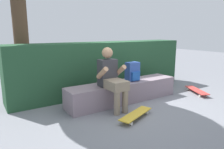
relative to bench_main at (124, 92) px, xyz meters
The scene contains 7 objects.
ground_plane 0.41m from the bench_main, 90.00° to the right, with size 24.00×24.00×0.00m, color slate.
bench_main is the anchor object (origin of this frame).
person_skater 0.66m from the bench_main, 154.44° to the right, with size 0.49×0.62×1.18m.
skateboard_near_person 0.93m from the bench_main, 113.42° to the right, with size 0.82×0.47×0.09m.
skateboard_beside_bench 1.88m from the bench_main, 15.58° to the right, with size 0.52×0.81×0.09m.
backpack_on_bench 0.46m from the bench_main, ahead, with size 0.28×0.23×0.40m.
hedge_row 0.99m from the bench_main, 87.12° to the left, with size 4.47×0.67×1.22m.
Camera 1 is at (-2.56, -3.09, 1.47)m, focal length 33.52 mm.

